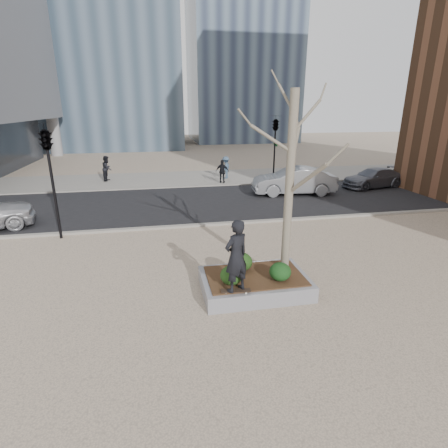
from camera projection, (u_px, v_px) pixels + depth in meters
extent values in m
plane|color=tan|center=(220.00, 294.00, 9.89)|extent=(120.00, 120.00, 0.00)
cube|color=black|center=(187.00, 203.00, 19.19)|extent=(60.00, 8.00, 0.02)
cube|color=gray|center=(178.00, 179.00, 25.70)|extent=(60.00, 6.00, 0.02)
cube|color=gray|center=(254.00, 284.00, 10.00)|extent=(3.00, 2.00, 0.45)
cube|color=#382314|center=(255.00, 276.00, 9.92)|extent=(2.70, 1.70, 0.04)
ellipsoid|color=#143811|center=(231.00, 275.00, 9.35)|extent=(0.60, 0.60, 0.51)
ellipsoid|color=#163310|center=(242.00, 262.00, 10.15)|extent=(0.62, 0.62, 0.53)
ellipsoid|color=#103314|center=(280.00, 272.00, 9.56)|extent=(0.60, 0.60, 0.51)
imported|color=black|center=(236.00, 256.00, 8.73)|extent=(0.83, 0.73, 1.92)
imported|color=gray|center=(294.00, 181.00, 20.88)|extent=(5.05, 2.24, 1.61)
imported|color=#555761|center=(373.00, 178.00, 22.77)|extent=(4.49, 2.49, 1.23)
imported|color=black|center=(107.00, 168.00, 24.65)|extent=(0.85, 0.99, 1.76)
imported|color=#3D556F|center=(226.00, 167.00, 25.53)|extent=(1.06, 1.19, 1.60)
imported|color=black|center=(222.00, 171.00, 24.00)|extent=(1.00, 0.72, 1.58)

